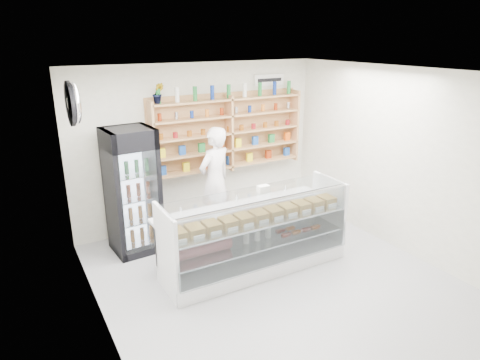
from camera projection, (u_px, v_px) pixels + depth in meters
room at (281, 187)px, 5.40m from camera, size 5.00×5.00×5.00m
display_counter at (255, 247)px, 6.13m from camera, size 2.70×0.81×1.18m
shop_worker at (215, 181)px, 7.15m from camera, size 0.77×0.64×1.82m
drinks_cooler at (133, 191)px, 6.48m from camera, size 0.75×0.73×1.94m
wall_shelving at (229, 133)px, 7.50m from camera, size 2.84×0.28×1.33m
potted_plant at (158, 93)px, 6.67m from camera, size 0.22×0.19×0.33m
security_mirror at (74, 103)px, 5.04m from camera, size 0.15×0.50×0.50m
wall_sign at (269, 80)px, 7.75m from camera, size 0.62×0.03×0.20m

